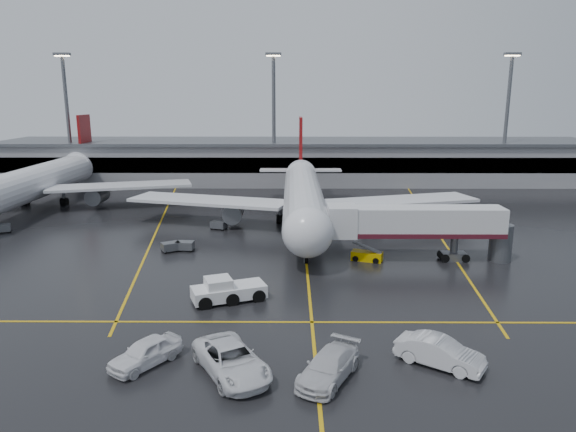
{
  "coord_description": "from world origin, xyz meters",
  "views": [
    {
      "loc": [
        -1.67,
        -60.01,
        17.38
      ],
      "look_at": [
        -2.0,
        -2.0,
        4.0
      ],
      "focal_mm": 32.37,
      "sensor_mm": 36.0,
      "label": 1
    }
  ],
  "objects": [
    {
      "name": "light_mast_mid",
      "position": [
        -5.0,
        42.0,
        14.47
      ],
      "size": [
        3.0,
        1.2,
        25.45
      ],
      "color": "#595B60",
      "rests_on": "ground"
    },
    {
      "name": "apron_line_centre",
      "position": [
        0.0,
        0.0,
        0.01
      ],
      "size": [
        0.25,
        90.0,
        0.02
      ],
      "primitive_type": "cube",
      "color": "gold",
      "rests_on": "ground"
    },
    {
      "name": "baggage_cart_a",
      "position": [
        -13.88,
        -2.6,
        0.63
      ],
      "size": [
        2.11,
        1.48,
        1.12
      ],
      "color": "#595B60",
      "rests_on": "ground"
    },
    {
      "name": "baggage_cart_e",
      "position": [
        -39.42,
        5.41,
        0.63
      ],
      "size": [
        2.36,
        2.02,
        1.12
      ],
      "color": "#595B60",
      "rests_on": "ground"
    },
    {
      "name": "ground",
      "position": [
        0.0,
        0.0,
        0.0
      ],
      "size": [
        220.0,
        220.0,
        0.0
      ],
      "primitive_type": "plane",
      "color": "black",
      "rests_on": "ground"
    },
    {
      "name": "service_van_c",
      "position": [
        8.15,
        -28.68,
        0.95
      ],
      "size": [
        5.89,
        4.93,
        1.9
      ],
      "primitive_type": "imported",
      "rotation": [
        0.0,
        0.0,
        0.97
      ],
      "color": "silver",
      "rests_on": "ground"
    },
    {
      "name": "baggage_cart_b",
      "position": [
        -15.44,
        -2.98,
        0.63
      ],
      "size": [
        2.38,
        2.14,
        1.12
      ],
      "color": "#595B60",
      "rests_on": "ground"
    },
    {
      "name": "belt_loader",
      "position": [
        6.6,
        -6.13,
        0.52
      ],
      "size": [
        3.58,
        2.44,
        2.09
      ],
      "color": "#CCA200",
      "rests_on": "ground"
    },
    {
      "name": "apron_line_left",
      "position": [
        -20.0,
        10.0,
        0.01
      ],
      "size": [
        9.99,
        69.35,
        0.02
      ],
      "primitive_type": "cube",
      "rotation": [
        0.0,
        0.0,
        0.14
      ],
      "color": "gold",
      "rests_on": "ground"
    },
    {
      "name": "service_van_d",
      "position": [
        -11.27,
        -28.7,
        0.89
      ],
      "size": [
        4.77,
        5.43,
        1.77
      ],
      "primitive_type": "imported",
      "rotation": [
        0.0,
        0.0,
        -0.63
      ],
      "color": "white",
      "rests_on": "ground"
    },
    {
      "name": "apron_line_right",
      "position": [
        18.0,
        10.0,
        0.01
      ],
      "size": [
        7.57,
        69.64,
        0.02
      ],
      "primitive_type": "cube",
      "rotation": [
        0.0,
        0.0,
        -0.1
      ],
      "color": "gold",
      "rests_on": "ground"
    },
    {
      "name": "pushback_tractor",
      "position": [
        -7.23,
        -17.63,
        0.9
      ],
      "size": [
        6.8,
        4.63,
        2.26
      ],
      "color": "silver",
      "rests_on": "ground"
    },
    {
      "name": "service_van_a",
      "position": [
        -5.46,
        -29.85,
        0.97
      ],
      "size": [
        6.26,
        7.68,
        1.95
      ],
      "primitive_type": "imported",
      "rotation": [
        0.0,
        0.0,
        0.51
      ],
      "color": "white",
      "rests_on": "ground"
    },
    {
      "name": "apron_line_stop",
      "position": [
        0.0,
        -22.0,
        0.01
      ],
      "size": [
        60.0,
        0.25,
        0.02
      ],
      "primitive_type": "cube",
      "color": "gold",
      "rests_on": "ground"
    },
    {
      "name": "terminal",
      "position": [
        0.0,
        47.93,
        4.32
      ],
      "size": [
        122.0,
        19.0,
        8.6
      ],
      "color": "gray",
      "rests_on": "ground"
    },
    {
      "name": "light_mast_left",
      "position": [
        -45.0,
        42.0,
        14.47
      ],
      "size": [
        3.0,
        1.2,
        25.45
      ],
      "color": "#595B60",
      "rests_on": "ground"
    },
    {
      "name": "light_mast_right",
      "position": [
        40.0,
        42.0,
        14.47
      ],
      "size": [
        3.0,
        1.2,
        25.45
      ],
      "color": "#595B60",
      "rests_on": "ground"
    },
    {
      "name": "baggage_cart_c",
      "position": [
        -11.33,
        7.34,
        0.63
      ],
      "size": [
        2.33,
        1.93,
        1.12
      ],
      "color": "#595B60",
      "rests_on": "ground"
    },
    {
      "name": "second_airliner",
      "position": [
        -42.0,
        21.7,
        4.21
      ],
      "size": [
        48.8,
        45.6,
        14.1
      ],
      "color": "silver",
      "rests_on": "ground"
    },
    {
      "name": "jet_bridge",
      "position": [
        11.87,
        -6.0,
        3.93
      ],
      "size": [
        19.9,
        3.4,
        6.05
      ],
      "color": "silver",
      "rests_on": "ground"
    },
    {
      "name": "main_airliner",
      "position": [
        0.0,
        9.7,
        4.21
      ],
      "size": [
        48.8,
        45.6,
        14.1
      ],
      "color": "silver",
      "rests_on": "ground"
    },
    {
      "name": "service_van_b",
      "position": [
        0.72,
        -30.42,
        0.87
      ],
      "size": [
        4.95,
        6.43,
        1.74
      ],
      "primitive_type": "imported",
      "rotation": [
        0.0,
        0.0,
        -0.49
      ],
      "color": "silver",
      "rests_on": "ground"
    }
  ]
}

